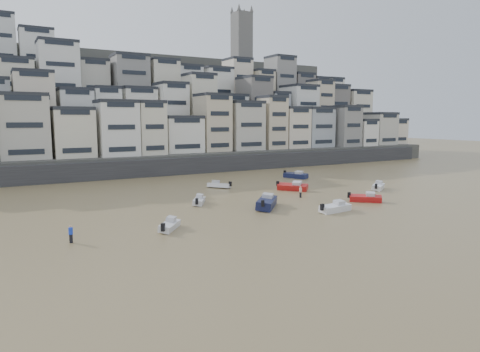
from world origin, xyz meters
TOP-DOWN VIEW (x-y plane):
  - ground at (0.00, 0.00)m, footprint 400.00×400.00m
  - harbor_wall at (10.00, 65.00)m, footprint 140.00×3.00m
  - hillside at (14.73, 104.84)m, footprint 141.04×66.00m
  - boat_f at (-2.10, 33.50)m, footprint 3.53×4.40m
  - boat_e at (15.87, 36.08)m, footprint 4.71×5.31m
  - boat_d at (28.83, 29.76)m, footprint 4.98×4.04m
  - boat_c at (4.65, 26.81)m, footprint 6.15×6.44m
  - boat_j at (-10.59, 22.40)m, footprint 3.75×4.12m
  - boat_b at (18.98, 23.15)m, footprint 4.58×4.43m
  - boat_i at (25.38, 47.72)m, footprint 3.62×5.68m
  - boat_h at (6.68, 44.58)m, footprint 3.88×4.25m
  - boat_a at (10.68, 20.27)m, footprint 5.07×2.07m
  - person_blue at (-20.40, 22.47)m, footprint 0.44×0.44m
  - person_pink at (13.01, 30.32)m, footprint 0.44×0.44m

SIDE VIEW (x-z plane):
  - ground at x=0.00m, z-range 0.00..0.00m
  - boat_j at x=-10.59m, z-range 0.00..1.15m
  - boat_f at x=-2.10m, z-range 0.00..1.18m
  - boat_h at x=6.68m, z-range 0.00..1.19m
  - boat_b at x=18.98m, z-range 0.00..1.31m
  - boat_d at x=28.83m, z-range 0.00..1.34m
  - boat_a at x=10.68m, z-range 0.00..1.35m
  - boat_e at x=15.87m, z-range 0.00..1.46m
  - boat_i at x=25.38m, z-range 0.00..1.47m
  - person_blue at x=-20.40m, z-range 0.00..1.74m
  - person_pink at x=13.01m, z-range 0.00..1.74m
  - boat_c at x=4.65m, z-range 0.00..1.83m
  - harbor_wall at x=10.00m, z-range 0.00..3.50m
  - hillside at x=14.73m, z-range -11.99..38.01m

